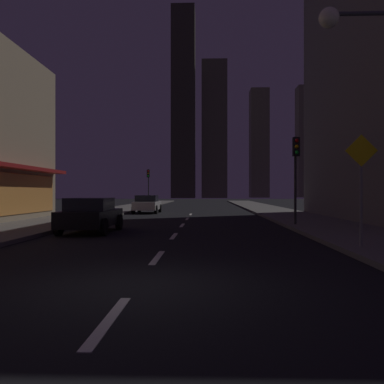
{
  "coord_description": "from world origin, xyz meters",
  "views": [
    {
      "loc": [
        1.29,
        -7.35,
        1.68
      ],
      "look_at": [
        0.0,
        26.86,
        1.71
      ],
      "focal_mm": 38.66,
      "sensor_mm": 36.0,
      "label": 1
    }
  ],
  "objects": [
    {
      "name": "lane_marking_center",
      "position": [
        0.0,
        11.0,
        0.01
      ],
      "size": [
        0.16,
        28.2,
        0.01
      ],
      "color": "silver",
      "rests_on": "ground"
    },
    {
      "name": "fire_hydrant_far_left",
      "position": [
        -5.9,
        17.85,
        0.45
      ],
      "size": [
        0.42,
        0.3,
        0.65
      ],
      "color": "gold",
      "rests_on": "sidewalk_left"
    },
    {
      "name": "car_parked_far",
      "position": [
        -3.6,
        25.91,
        0.74
      ],
      "size": [
        1.98,
        4.24,
        1.45
      ],
      "color": "silver",
      "rests_on": "ground"
    },
    {
      "name": "traffic_light_far_left",
      "position": [
        -5.5,
        39.77,
        3.19
      ],
      "size": [
        0.32,
        0.48,
        4.2
      ],
      "color": "#2D2D2D",
      "rests_on": "sidewalk_left"
    },
    {
      "name": "sidewalk_right",
      "position": [
        7.0,
        32.0,
        0.07
      ],
      "size": [
        4.0,
        76.0,
        0.15
      ],
      "primitive_type": "cube",
      "color": "#605E59",
      "rests_on": "ground"
    },
    {
      "name": "traffic_light_near_right",
      "position": [
        5.5,
        12.49,
        3.19
      ],
      "size": [
        0.32,
        0.48,
        4.2
      ],
      "color": "#2D2D2D",
      "rests_on": "sidewalk_right"
    },
    {
      "name": "skyscraper_distant_slender",
      "position": [
        35.97,
        135.61,
        18.98
      ],
      "size": [
        8.03,
        6.39,
        37.96
      ],
      "primitive_type": "cube",
      "color": "#645F4B",
      "rests_on": "ground"
    },
    {
      "name": "ground_plane",
      "position": [
        0.0,
        32.0,
        -0.05
      ],
      "size": [
        78.0,
        136.0,
        0.1
      ],
      "primitive_type": "cube",
      "color": "black"
    },
    {
      "name": "skyscraper_distant_short",
      "position": [
        18.39,
        130.26,
        17.85
      ],
      "size": [
        6.01,
        7.18,
        35.7
      ],
      "primitive_type": "cube",
      "color": "#625D49",
      "rests_on": "ground"
    },
    {
      "name": "skyscraper_distant_tall",
      "position": [
        -6.0,
        117.67,
        28.62
      ],
      "size": [
        7.0,
        8.98,
        57.24
      ],
      "primitive_type": "cube",
      "color": "#333126",
      "rests_on": "ground"
    },
    {
      "name": "skyscraper_distant_mid",
      "position": [
        3.37,
        118.71,
        20.87
      ],
      "size": [
        7.7,
        5.46,
        41.74
      ],
      "primitive_type": "cube",
      "color": "#4D493A",
      "rests_on": "ground"
    },
    {
      "name": "car_parked_near",
      "position": [
        -3.6,
        9.76,
        0.74
      ],
      "size": [
        1.98,
        4.24,
        1.45
      ],
      "color": "black",
      "rests_on": "ground"
    },
    {
      "name": "pedestrian_crossing_sign",
      "position": [
        5.6,
        4.4,
        2.02
      ],
      "size": [
        0.91,
        0.08,
        3.15
      ],
      "color": "slate",
      "rests_on": "sidewalk_right"
    },
    {
      "name": "sidewalk_left",
      "position": [
        -7.0,
        32.0,
        0.07
      ],
      "size": [
        4.0,
        76.0,
        0.15
      ],
      "primitive_type": "cube",
      "color": "#605E59",
      "rests_on": "ground"
    },
    {
      "name": "street_lamp_right",
      "position": [
        5.38,
        4.04,
        5.07
      ],
      "size": [
        1.96,
        0.56,
        6.58
      ],
      "color": "#38383D",
      "rests_on": "sidewalk_right"
    }
  ]
}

